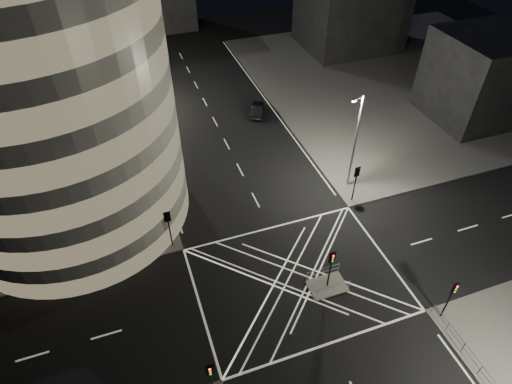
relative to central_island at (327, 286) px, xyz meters
name	(u,v)px	position (x,y,z in m)	size (l,w,h in m)	color
ground	(296,279)	(-2.00, 1.50, -0.07)	(120.00, 120.00, 0.00)	black
sidewalk_far_right	(408,77)	(27.00, 28.50, 0.00)	(42.00, 42.00, 0.15)	#524F4D
central_island	(327,286)	(0.00, 0.00, 0.00)	(3.00, 2.00, 0.15)	slate
building_right_near	(480,77)	(28.00, 17.50, 5.08)	(10.00, 10.00, 10.00)	black
tree_a	(139,190)	(-12.50, 10.50, 5.13)	(5.01, 5.01, 7.95)	black
tree_b	(130,152)	(-12.50, 16.50, 4.83)	(5.07, 5.07, 7.68)	black
tree_c	(125,125)	(-12.50, 22.50, 4.11)	(3.86, 3.86, 6.27)	black
tree_d	(116,86)	(-12.50, 28.50, 5.54)	(4.86, 4.86, 8.26)	black
tree_e	(112,70)	(-12.50, 34.50, 4.74)	(4.54, 4.54, 7.29)	black
traffic_signal_fl	(168,223)	(-10.80, 8.30, 2.84)	(0.55, 0.22, 4.00)	black
traffic_signal_nl	(211,375)	(-10.80, -5.30, 2.84)	(0.55, 0.22, 4.00)	black
traffic_signal_fr	(356,178)	(6.80, 8.30, 2.84)	(0.55, 0.22, 4.00)	black
traffic_signal_nr	(452,294)	(6.80, -5.30, 2.84)	(0.55, 0.22, 4.00)	black
traffic_signal_island	(331,263)	(0.00, 0.00, 2.84)	(0.55, 0.22, 4.00)	black
street_lamp_left_near	(146,163)	(-11.44, 13.50, 5.47)	(1.25, 0.25, 10.00)	slate
street_lamp_left_far	(123,74)	(-11.44, 31.50, 5.47)	(1.25, 0.25, 10.00)	slate
street_lamp_right_far	(355,140)	(7.44, 10.50, 5.47)	(1.25, 0.25, 10.00)	slate
railing_near_right	(489,381)	(6.30, -10.65, 0.62)	(0.06, 11.70, 1.10)	slate
railing_island_south	(333,290)	(0.00, -0.90, 0.62)	(2.80, 0.06, 1.10)	slate
railing_island_north	(323,272)	(0.00, 0.90, 0.62)	(2.80, 0.06, 1.10)	slate
sedan	(257,109)	(3.46, 26.43, 0.60)	(1.42, 4.07, 1.34)	black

